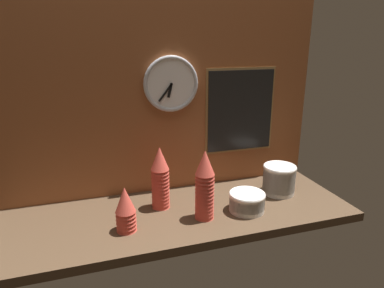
{
  "coord_description": "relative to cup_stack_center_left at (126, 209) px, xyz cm",
  "views": [
    {
      "loc": [
        -37.18,
        -136.81,
        76.92
      ],
      "look_at": [
        7.53,
        4.0,
        30.31
      ],
      "focal_mm": 32.0,
      "sensor_mm": 36.0,
      "label": 1
    }
  ],
  "objects": [
    {
      "name": "menu_board",
      "position": [
        66.0,
        34.16,
        29.66
      ],
      "size": [
        38.71,
        1.32,
        44.81
      ],
      "color": "olive"
    },
    {
      "name": "cup_stack_center_right",
      "position": [
        34.2,
        0.08,
        6.01
      ],
      "size": [
        8.48,
        8.48,
        31.48
      ],
      "color": "#DB4C3D",
      "rests_on": "ground_plane"
    },
    {
      "name": "wall_clock",
      "position": [
        28.37,
        33.26,
        45.37
      ],
      "size": [
        26.99,
        2.7,
        26.99
      ],
      "color": "white"
    },
    {
      "name": "ground_plane",
      "position": [
        25.27,
        9.8,
        -11.73
      ],
      "size": [
        160.0,
        56.0,
        4.0
      ],
      "primitive_type": "cube",
      "color": "#4C3826"
    },
    {
      "name": "cup_stack_center",
      "position": [
        18.04,
        15.68,
        5.15
      ],
      "size": [
        8.48,
        8.48,
        29.77
      ],
      "color": "#DB4C3D",
      "rests_on": "ground_plane"
    },
    {
      "name": "bowl_stack_far_right",
      "position": [
        78.88,
        12.51,
        -1.94
      ],
      "size": [
        16.62,
        16.62,
        14.94
      ],
      "color": "beige",
      "rests_on": "ground_plane"
    },
    {
      "name": "cup_stack_center_left",
      "position": [
        0.0,
        0.0,
        0.0
      ],
      "size": [
        8.48,
        8.48,
        19.47
      ],
      "color": "#DB4C3D",
      "rests_on": "ground_plane"
    },
    {
      "name": "wall_tiled_back",
      "position": [
        25.27,
        36.3,
        42.77
      ],
      "size": [
        160.0,
        3.0,
        105.0
      ],
      "color": "brown",
      "rests_on": "ground_plane"
    },
    {
      "name": "bowl_stack_right",
      "position": [
        54.96,
        0.27,
        -4.9
      ],
      "size": [
        16.62,
        16.62,
        8.98
      ],
      "color": "beige",
      "rests_on": "ground_plane"
    }
  ]
}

